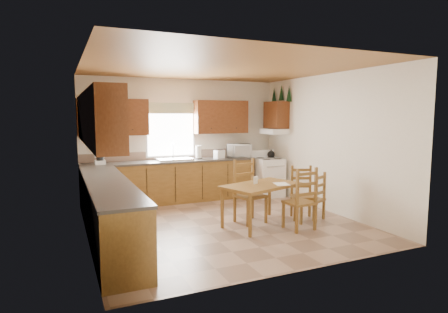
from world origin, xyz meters
name	(u,v)px	position (x,y,z in m)	size (l,w,h in m)	color
floor	(223,223)	(0.00, 0.00, 0.00)	(4.50, 4.50, 0.00)	#997A64
ceiling	(223,67)	(0.00, 0.00, 2.70)	(4.50, 4.50, 0.00)	brown
wall_left	(84,152)	(-2.25, 0.00, 1.35)	(4.50, 4.50, 0.00)	silver
wall_right	(328,143)	(2.25, 0.00, 1.35)	(4.50, 4.50, 0.00)	silver
wall_back	(183,139)	(0.00, 2.25, 1.35)	(4.50, 4.50, 0.00)	silver
wall_front	(300,162)	(0.00, -2.25, 1.35)	(4.50, 4.50, 0.00)	silver
lower_cab_back	(172,182)	(-0.38, 1.95, 0.44)	(3.75, 0.60, 0.88)	brown
lower_cab_left	(109,213)	(-1.95, -0.15, 0.44)	(0.60, 3.60, 0.88)	brown
counter_back	(171,161)	(-0.38, 1.95, 0.90)	(3.75, 0.63, 0.04)	#413D39
counter_left	(108,183)	(-1.95, -0.15, 0.90)	(0.63, 3.60, 0.04)	#413D39
backsplash	(168,155)	(-0.38, 2.24, 1.01)	(3.75, 0.01, 0.18)	#876D5C
upper_cab_back_left	(113,117)	(-1.55, 2.08, 1.85)	(1.41, 0.33, 0.75)	#5F2E15
upper_cab_back_right	(221,117)	(0.86, 2.08, 1.85)	(1.25, 0.33, 0.75)	#5F2E15
upper_cab_left	(96,118)	(-2.08, -0.15, 1.85)	(0.33, 3.60, 0.75)	#5F2E15
upper_cab_stove	(276,115)	(2.08, 1.65, 1.90)	(0.33, 0.62, 0.62)	#5F2E15
range_hood	(274,131)	(2.03, 1.65, 1.52)	(0.44, 0.62, 0.12)	white
window_frame	(171,131)	(-0.30, 2.22, 1.55)	(1.13, 0.02, 1.18)	white
window_pane	(171,131)	(-0.30, 2.21, 1.55)	(1.05, 0.01, 1.10)	white
window_valance	(171,108)	(-0.30, 2.19, 2.05)	(1.19, 0.01, 0.24)	#5C7A45
sink_basin	(175,159)	(-0.30, 1.95, 0.94)	(0.75, 0.45, 0.04)	silver
pine_decal_a	(289,94)	(2.21, 1.33, 2.38)	(0.22, 0.22, 0.36)	black
pine_decal_b	(281,93)	(2.21, 1.65, 2.42)	(0.22, 0.22, 0.36)	black
pine_decal_c	(274,95)	(2.21, 1.97, 2.38)	(0.22, 0.22, 0.36)	black
stove	(269,178)	(1.88, 1.62, 0.44)	(0.59, 0.61, 0.87)	white
coffeemaker	(100,155)	(-1.85, 1.91, 1.10)	(0.21, 0.25, 0.35)	white
paper_towel	(198,152)	(0.25, 1.94, 1.07)	(0.13, 0.13, 0.30)	white
toaster	(219,154)	(0.74, 1.90, 1.01)	(0.23, 0.15, 0.19)	white
microwave	(239,151)	(1.24, 1.91, 1.08)	(0.52, 0.37, 0.31)	white
dining_table	(261,205)	(0.56, -0.35, 0.36)	(1.34, 0.77, 0.72)	brown
chair_near_left	(299,198)	(1.03, -0.81, 0.52)	(0.44, 0.42, 1.04)	brown
chair_near_right	(313,196)	(1.59, -0.44, 0.43)	(0.36, 0.35, 0.87)	brown
chair_far_left	(250,192)	(0.47, -0.14, 0.55)	(0.46, 0.44, 1.11)	brown
chair_far_right	(303,193)	(1.46, -0.31, 0.48)	(0.40, 0.38, 0.96)	brown
table_paper	(282,184)	(0.89, -0.48, 0.72)	(0.23, 0.31, 0.00)	white
table_card	(256,180)	(0.50, -0.27, 0.78)	(0.10, 0.02, 0.13)	white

